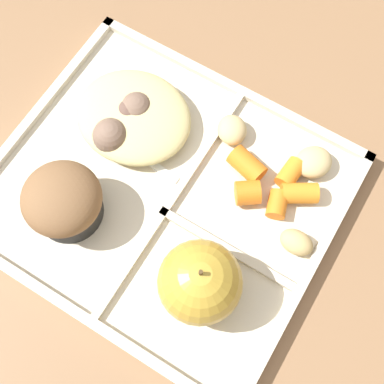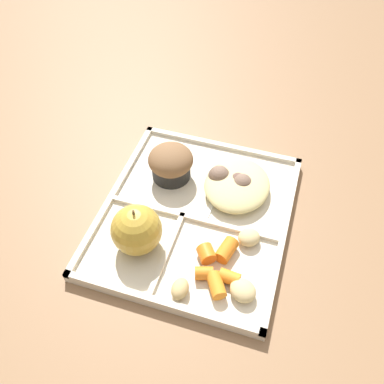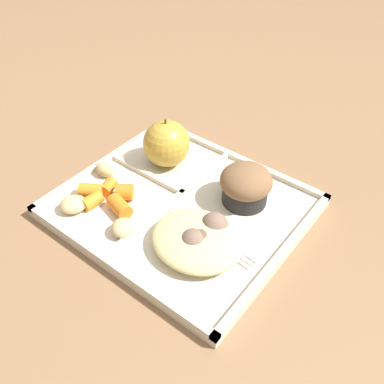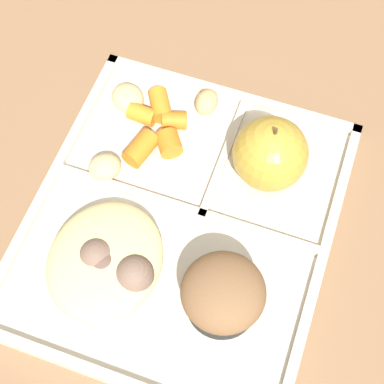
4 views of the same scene
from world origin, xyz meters
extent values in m
plane|color=#846042|center=(0.00, 0.00, 0.00)|extent=(6.00, 6.00, 0.00)
cube|color=beige|center=(0.00, 0.00, 0.01)|extent=(0.34, 0.30, 0.01)
cube|color=beige|center=(0.00, -0.14, 0.02)|extent=(0.34, 0.01, 0.01)
cube|color=beige|center=(0.00, 0.14, 0.02)|extent=(0.34, 0.01, 0.01)
cube|color=beige|center=(-0.16, 0.00, 0.02)|extent=(0.01, 0.30, 0.01)
cube|color=beige|center=(0.16, 0.00, 0.02)|extent=(0.01, 0.30, 0.01)
cube|color=beige|center=(-0.01, 0.00, 0.02)|extent=(0.01, 0.28, 0.01)
cube|color=beige|center=(-0.08, 0.02, 0.02)|extent=(0.15, 0.01, 0.01)
sphere|color=#B79333|center=(-0.08, 0.07, 0.05)|extent=(0.08, 0.08, 0.08)
cylinder|color=#4C381E|center=(-0.08, 0.07, 0.09)|extent=(0.00, 0.00, 0.01)
cylinder|color=black|center=(0.07, 0.07, 0.03)|extent=(0.07, 0.07, 0.03)
ellipsoid|color=brown|center=(0.07, 0.07, 0.05)|extent=(0.08, 0.08, 0.04)
cylinder|color=orange|center=(-0.10, -0.08, 0.02)|extent=(0.02, 0.03, 0.02)
cylinder|color=orange|center=(-0.11, -0.05, 0.02)|extent=(0.03, 0.03, 0.02)
cylinder|color=orange|center=(-0.12, -0.07, 0.02)|extent=(0.04, 0.04, 0.02)
cylinder|color=orange|center=(-0.08, -0.04, 0.02)|extent=(0.03, 0.03, 0.02)
cylinder|color=orange|center=(-0.06, -0.07, 0.02)|extent=(0.04, 0.03, 0.02)
ellipsoid|color=tan|center=(-0.03, -0.09, 0.02)|extent=(0.05, 0.05, 0.02)
ellipsoid|color=tan|center=(-0.12, -0.10, 0.02)|extent=(0.05, 0.05, 0.02)
ellipsoid|color=tan|center=(-0.14, -0.02, 0.02)|extent=(0.03, 0.02, 0.02)
ellipsoid|color=#D6C684|center=(0.07, -0.05, 0.03)|extent=(0.12, 0.11, 0.03)
sphere|color=#755B4C|center=(0.07, -0.06, 0.03)|extent=(0.04, 0.04, 0.04)
sphere|color=#755B4C|center=(0.07, -0.02, 0.03)|extent=(0.04, 0.04, 0.04)
sphere|color=brown|center=(0.07, -0.05, 0.03)|extent=(0.03, 0.03, 0.03)
cube|color=white|center=(0.04, -0.02, 0.01)|extent=(0.10, 0.02, 0.00)
cube|color=white|center=(0.11, -0.03, 0.01)|extent=(0.03, 0.02, 0.00)
cylinder|color=white|center=(0.13, -0.04, 0.01)|extent=(0.02, 0.01, 0.00)
cylinder|color=white|center=(0.13, -0.03, 0.01)|extent=(0.02, 0.01, 0.00)
cylinder|color=white|center=(0.14, -0.02, 0.01)|extent=(0.02, 0.01, 0.00)
camera|label=1|loc=(-0.12, 0.14, 0.50)|focal=47.98mm
camera|label=2|loc=(-0.40, -0.12, 0.55)|focal=39.11mm
camera|label=3|loc=(0.29, -0.35, 0.44)|focal=39.35mm
camera|label=4|loc=(0.23, 0.09, 0.56)|focal=55.94mm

